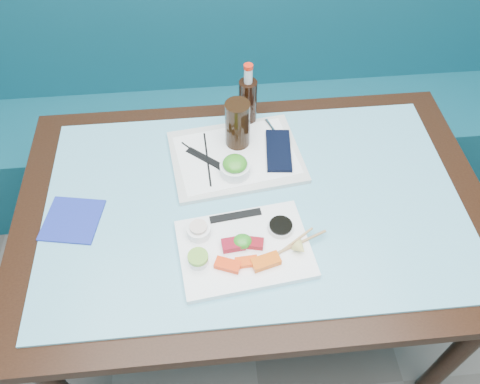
{
  "coord_description": "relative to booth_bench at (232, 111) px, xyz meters",
  "views": [
    {
      "loc": [
        -0.12,
        0.61,
        1.85
      ],
      "look_at": [
        -0.04,
        1.46,
        0.8
      ],
      "focal_mm": 35.0,
      "sensor_mm": 36.0,
      "label": 1
    }
  ],
  "objects": [
    {
      "name": "soy_fill",
      "position": [
        0.06,
        -0.96,
        0.42
      ],
      "size": [
        0.08,
        0.08,
        0.01
      ],
      "primitive_type": "cylinder",
      "rotation": [
        0.0,
        0.0,
        -0.31
      ],
      "color": "black",
      "rests_on": "soy_dish"
    },
    {
      "name": "seaweed_salad",
      "position": [
        -0.05,
        -0.74,
        0.44
      ],
      "size": [
        0.08,
        0.08,
        0.04
      ],
      "primitive_type": "ellipsoid",
      "rotation": [
        0.0,
        0.0,
        0.13
      ],
      "color": "#33891F",
      "rests_on": "seaweed_bowl"
    },
    {
      "name": "wooden_chopstick_a",
      "position": [
        0.07,
        -1.02,
        0.4
      ],
      "size": [
        0.17,
        0.12,
        0.01
      ],
      "primitive_type": "cylinder",
      "rotation": [
        1.57,
        0.0,
        -0.97
      ],
      "color": "tan",
      "rests_on": "sashimi_plate"
    },
    {
      "name": "ramekin_wasabi",
      "position": [
        -0.17,
        -1.04,
        0.41
      ],
      "size": [
        0.06,
        0.06,
        0.02
      ],
      "primitive_type": "cylinder",
      "rotation": [
        0.0,
        0.0,
        0.2
      ],
      "color": "white",
      "rests_on": "sashimi_plate"
    },
    {
      "name": "navy_pouch",
      "position": [
        0.1,
        -0.66,
        0.41
      ],
      "size": [
        0.09,
        0.18,
        0.01
      ],
      "primitive_type": "cube",
      "rotation": [
        0.0,
        0.0,
        -0.1
      ],
      "color": "black",
      "rests_on": "serving_tray"
    },
    {
      "name": "paper_placemat",
      "position": [
        -0.04,
        -0.66,
        0.4
      ],
      "size": [
        0.4,
        0.31,
        0.0
      ],
      "primitive_type": "cube",
      "rotation": [
        0.0,
        0.0,
        0.17
      ],
      "color": "white",
      "rests_on": "serving_tray"
    },
    {
      "name": "fork",
      "position": [
        0.09,
        -0.56,
        0.4
      ],
      "size": [
        0.04,
        0.09,
        0.01
      ],
      "primitive_type": "cylinder",
      "rotation": [
        1.57,
        0.0,
        0.34
      ],
      "color": "white",
      "rests_on": "serving_tray"
    },
    {
      "name": "blue_napkin",
      "position": [
        -0.52,
        -0.86,
        0.39
      ],
      "size": [
        0.18,
        0.18,
        0.01
      ],
      "primitive_type": "cube",
      "rotation": [
        0.0,
        0.0,
        -0.19
      ],
      "color": "navy",
      "rests_on": "glass_top"
    },
    {
      "name": "black_chopstick_a",
      "position": [
        -0.14,
        -0.67,
        0.4
      ],
      "size": [
        0.14,
        0.16,
        0.01
      ],
      "primitive_type": "cylinder",
      "rotation": [
        1.57,
        0.0,
        0.72
      ],
      "color": "black",
      "rests_on": "serving_tray"
    },
    {
      "name": "salmon_right",
      "position": [
        0.01,
        -1.06,
        0.41
      ],
      "size": [
        0.08,
        0.06,
        0.02
      ],
      "primitive_type": "cube",
      "rotation": [
        0.0,
        0.0,
        0.27
      ],
      "color": "#E75509",
      "rests_on": "sashimi_plate"
    },
    {
      "name": "chopstick_sleeve",
      "position": [
        -0.06,
        -0.9,
        0.4
      ],
      "size": [
        0.15,
        0.04,
        0.0
      ],
      "primitive_type": "cube",
      "rotation": [
        0.0,
        0.0,
        0.12
      ],
      "color": "black",
      "rests_on": "sashimi_plate"
    },
    {
      "name": "cola_glass",
      "position": [
        -0.03,
        -0.61,
        0.48
      ],
      "size": [
        0.1,
        0.1,
        0.16
      ],
      "primitive_type": "cylinder",
      "rotation": [
        0.0,
        0.0,
        -0.33
      ],
      "color": "black",
      "rests_on": "serving_tray"
    },
    {
      "name": "salmon_left",
      "position": [
        -0.09,
        -1.06,
        0.41
      ],
      "size": [
        0.07,
        0.05,
        0.02
      ],
      "primitive_type": "cube",
      "rotation": [
        0.0,
        0.0,
        -0.38
      ],
      "color": "#F23409",
      "rests_on": "sashimi_plate"
    },
    {
      "name": "tray_sleeve",
      "position": [
        -0.13,
        -0.67,
        0.4
      ],
      "size": [
        0.13,
        0.11,
        0.0
      ],
      "primitive_type": "cube",
      "rotation": [
        0.0,
        0.0,
        0.86
      ],
      "color": "black",
      "rests_on": "serving_tray"
    },
    {
      "name": "cola_bottle_neck",
      "position": [
        0.02,
        -0.5,
        0.58
      ],
      "size": [
        0.03,
        0.03,
        0.05
      ],
      "primitive_type": "cylinder",
      "rotation": [
        0.0,
        0.0,
        0.1
      ],
      "color": "silver",
      "rests_on": "cola_bottle_body"
    },
    {
      "name": "soy_dish",
      "position": [
        0.06,
        -0.96,
        0.41
      ],
      "size": [
        0.09,
        0.09,
        0.01
      ],
      "primitive_type": "cylinder",
      "rotation": [
        0.0,
        0.0,
        -0.34
      ],
      "color": "white",
      "rests_on": "sashimi_plate"
    },
    {
      "name": "cola_bottle_body",
      "position": [
        0.02,
        -0.5,
        0.47
      ],
      "size": [
        0.07,
        0.07,
        0.17
      ],
      "primitive_type": "cylinder",
      "rotation": [
        0.0,
        0.0,
        0.31
      ],
      "color": "black",
      "rests_on": "glass_top"
    },
    {
      "name": "booth_bench",
      "position": [
        0.0,
        0.0,
        0.0
      ],
      "size": [
        3.0,
        0.56,
        1.17
      ],
      "color": "#0E4959",
      "rests_on": "ground"
    },
    {
      "name": "black_chopstick_b",
      "position": [
        -0.13,
        -0.67,
        0.4
      ],
      "size": [
        0.01,
        0.23,
        0.01
      ],
      "primitive_type": "cylinder",
      "rotation": [
        1.57,
        0.0,
        0.04
      ],
      "color": "black",
      "rests_on": "serving_tray"
    },
    {
      "name": "wooden_chopstick_b",
      "position": [
        0.08,
        -1.02,
        0.41
      ],
      "size": [
        0.22,
        0.09,
        0.01
      ],
      "primitive_type": "cylinder",
      "rotation": [
        1.57,
        0.0,
        -1.18
      ],
      "color": "#A47C4D",
      "rests_on": "sashimi_plate"
    },
    {
      "name": "seaweed_bowl",
      "position": [
        -0.05,
        -0.74,
        0.42
      ],
      "size": [
        0.1,
        0.1,
        0.04
      ],
      "primitive_type": "cylinder",
      "rotation": [
        0.0,
        0.0,
        0.12
      ],
      "color": "white",
      "rests_on": "serving_tray"
    },
    {
      "name": "tuna_left",
      "position": [
        -0.07,
        -1.0,
        0.41
      ],
      "size": [
        0.07,
        0.04,
        0.02
      ],
      "primitive_type": "cube",
      "rotation": [
        0.0,
        0.0,
        0.1
      ],
      "color": "maroon",
      "rests_on": "sashimi_plate"
    },
    {
      "name": "seaweed_garnish",
      "position": [
        -0.05,
        -1.0,
        0.42
      ],
      "size": [
        0.06,
        0.06,
        0.03
      ],
      "primitive_type": "ellipsoid",
      "rotation": [
        0.0,
        0.0,
        0.19
      ],
      "color": "#2B8B20",
      "rests_on": "sashimi_plate"
    },
    {
      "name": "dining_table",
      "position": [
        0.0,
        -0.84,
        0.29
      ],
      "size": [
        1.4,
        0.9,
        0.75
      ],
      "color": "black",
      "rests_on": "ground"
    },
    {
      "name": "wasabi_fill",
      "position": [
        -0.17,
        -1.04,
        0.43
      ],
      "size": [
        0.06,
        0.06,
        0.01
      ],
      "primitive_type": "cylinder",
      "rotation": [
        0.0,
        0.0,
        0.13
      ],
      "color": "#70AB37",
      "rests_on": "ramekin_wasabi"
    },
    {
      "name": "ramekin_ginger",
      "position": [
        -0.16,
        -0.95,
        0.41
      ],
      "size": [
        0.08,
        0.08,
        0.03
      ],
      "primitive_type": "cylinder",
      "rotation": [
        0.0,
        0.0,
        0.35
      ],
      "color": "white",
      "rests_on": "sashimi_plate"
    },
    {
      "name": "salmon_mid",
      "position": [
        -0.04,
        -1.06,
        0.41
      ],
      "size": [
        0.06,
        0.03,
        0.01
      ],
      "primitive_type": "cube",
      "rotation": [
        0.0,
        0.0,
        0.06
      ],
      "color": "#F64209",
      "rests_on": "sashimi_plate"
    },
    {
      "name": "tuna_right",
      "position": [
        -0.02,
        -1.0,
        0.41
      ],
      "size": [
        0.06,
        0.04,
        0.02
      ],
      "primitive_type": "cube",
      "rotation": [
        0.0,
        0.0,
        -0.23
      ],
      "color": "maroon",
      "rests_on": "sashimi_plate"
    },
    {
      "name": "cola_bottle_cap",
      "position": [
        0.02,
        -0.5,
        0.61
      ],
      "size": [
        0.04,
        0.04,
        0.01
      ],
      "primitive_type": "cylinder",
      "rotation": [
        0.0,
        0.0,
        -0.35
      ],
      "color": "red",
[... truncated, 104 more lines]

